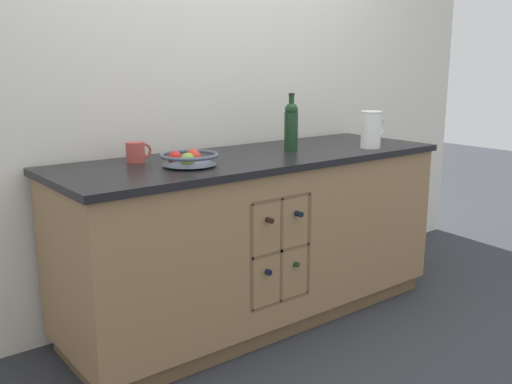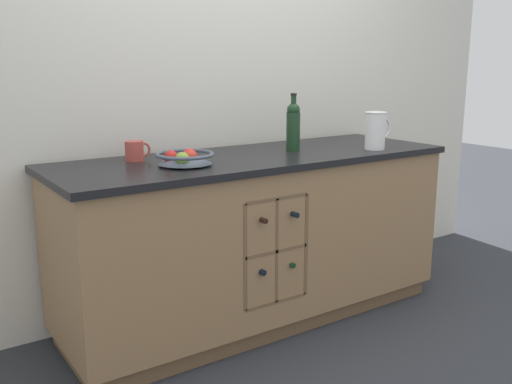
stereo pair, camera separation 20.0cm
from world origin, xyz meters
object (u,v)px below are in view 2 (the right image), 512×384
Objects in this scene: fruit_bowl at (185,157)px; standing_wine_bottle at (293,125)px; ceramic_mug at (135,151)px; white_pitcher at (376,130)px.

fruit_bowl is 0.72m from standing_wine_bottle.
ceramic_mug is at bearing 168.31° from standing_wine_bottle.
white_pitcher is 0.67× the size of standing_wine_bottle.
white_pitcher is 0.47m from standing_wine_bottle.
ceramic_mug reaches higher than fruit_bowl.
standing_wine_bottle is at bearing 6.80° from fruit_bowl.
white_pitcher is at bearing -6.65° from fruit_bowl.
fruit_bowl is 0.88× the size of standing_wine_bottle.
fruit_bowl is at bearing -61.94° from ceramic_mug.
white_pitcher is (1.12, -0.13, 0.07)m from fruit_bowl.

